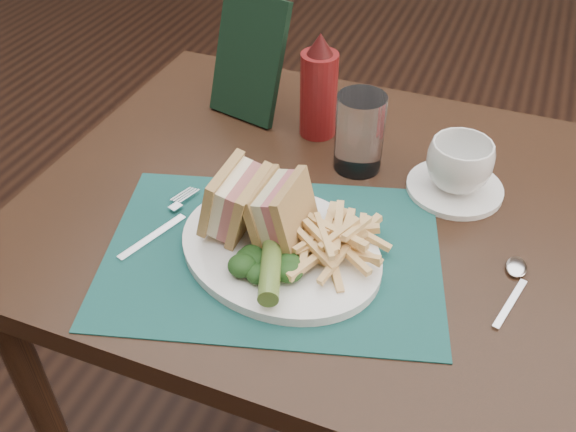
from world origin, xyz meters
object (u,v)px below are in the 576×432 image
object	(u,v)px
placemat	(273,253)
sandwich_half_a	(221,196)
coffee_cup	(459,165)
sandwich_half_b	(267,207)
check_presenter	(249,58)
plate	(280,250)
saucer	(454,188)
ketchup_bottle	(319,85)
table_main	(318,350)
drinking_glass	(360,133)

from	to	relation	value
placemat	sandwich_half_a	distance (m)	0.11
coffee_cup	sandwich_half_b	bearing A→B (deg)	-135.88
coffee_cup	check_presenter	size ratio (longest dim) A/B	0.46
plate	saucer	bearing A→B (deg)	68.33
coffee_cup	ketchup_bottle	xyz separation A→B (m)	(-0.26, 0.08, 0.04)
plate	sandwich_half_b	xyz separation A→B (m)	(-0.03, 0.02, 0.06)
placemat	coffee_cup	bearing A→B (deg)	48.57
table_main	saucer	xyz separation A→B (m)	(0.18, 0.09, 0.38)
sandwich_half_b	table_main	bearing A→B (deg)	73.67
placemat	plate	bearing A→B (deg)	17.16
table_main	sandwich_half_b	size ratio (longest dim) A/B	9.34
sandwich_half_a	ketchup_bottle	size ratio (longest dim) A/B	0.53
table_main	check_presenter	xyz separation A→B (m)	(-0.21, 0.20, 0.48)
table_main	sandwich_half_b	xyz separation A→B (m)	(-0.04, -0.13, 0.44)
plate	saucer	distance (m)	0.31
plate	saucer	world-z (taller)	plate
plate	saucer	xyz separation A→B (m)	(0.20, 0.24, -0.00)
sandwich_half_a	coffee_cup	world-z (taller)	sandwich_half_a
sandwich_half_b	ketchup_bottle	bearing A→B (deg)	98.32
sandwich_half_b	saucer	bearing A→B (deg)	46.44
check_presenter	table_main	bearing A→B (deg)	-30.12
plate	ketchup_bottle	bearing A→B (deg)	118.90
table_main	sandwich_half_b	distance (m)	0.46
placemat	drinking_glass	xyz separation A→B (m)	(0.05, 0.25, 0.06)
table_main	coffee_cup	distance (m)	0.47
sandwich_half_a	sandwich_half_b	world-z (taller)	sandwich_half_a
sandwich_half_a	saucer	size ratio (longest dim) A/B	0.66
sandwich_half_b	coffee_cup	xyz separation A→B (m)	(0.23, 0.22, -0.02)
check_presenter	placemat	bearing A→B (deg)	-48.79
sandwich_half_a	drinking_glass	size ratio (longest dim) A/B	0.76
ketchup_bottle	saucer	bearing A→B (deg)	-17.45
plate	sandwich_half_a	xyz separation A→B (m)	(-0.09, 0.01, 0.06)
plate	sandwich_half_b	size ratio (longest dim) A/B	3.11
placemat	sandwich_half_a	world-z (taller)	sandwich_half_a
placemat	saucer	xyz separation A→B (m)	(0.21, 0.24, 0.00)
coffee_cup	check_presenter	world-z (taller)	check_presenter
sandwich_half_a	plate	bearing A→B (deg)	-8.51
plate	saucer	size ratio (longest dim) A/B	2.00
sandwich_half_a	drinking_glass	world-z (taller)	drinking_glass
plate	coffee_cup	world-z (taller)	coffee_cup
sandwich_half_a	saucer	xyz separation A→B (m)	(0.29, 0.22, -0.06)
sandwich_half_b	saucer	distance (m)	0.32
sandwich_half_b	ketchup_bottle	xyz separation A→B (m)	(-0.03, 0.30, 0.03)
placemat	sandwich_half_a	xyz separation A→B (m)	(-0.08, 0.02, 0.07)
coffee_cup	saucer	bearing A→B (deg)	0.00
sandwich_half_b	plate	bearing A→B (deg)	-31.14
placemat	sandwich_half_b	distance (m)	0.07
sandwich_half_a	ketchup_bottle	world-z (taller)	ketchup_bottle
sandwich_half_a	table_main	bearing A→B (deg)	49.03
plate	coffee_cup	distance (m)	0.31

